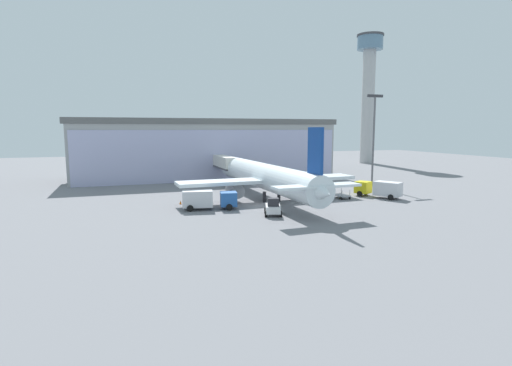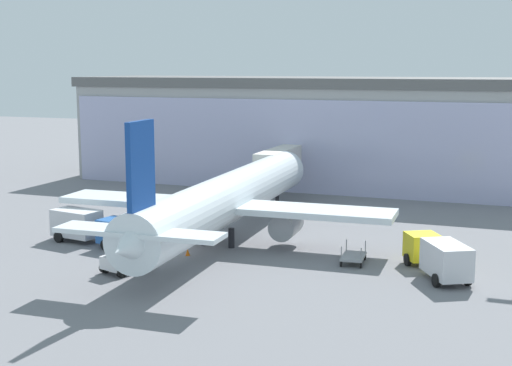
# 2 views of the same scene
# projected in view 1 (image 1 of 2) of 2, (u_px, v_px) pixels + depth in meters

# --- Properties ---
(ground) EXTENTS (240.00, 240.00, 0.00)m
(ground) POSITION_uv_depth(u_px,v_px,m) (260.00, 205.00, 57.35)
(ground) COLOR slate
(terminal_building) EXTENTS (57.54, 16.61, 13.08)m
(terminal_building) POSITION_uv_depth(u_px,v_px,m) (206.00, 148.00, 90.42)
(terminal_building) COLOR #A0A0A0
(terminal_building) RESTS_ON ground
(jet_bridge) EXTENTS (2.33, 14.41, 5.59)m
(jet_bridge) POSITION_uv_depth(u_px,v_px,m) (222.00, 162.00, 80.65)
(jet_bridge) COLOR silver
(jet_bridge) RESTS_ON ground
(control_tower) EXTENTS (8.21, 8.21, 39.89)m
(control_tower) POSITION_uv_depth(u_px,v_px,m) (369.00, 85.00, 125.32)
(control_tower) COLOR #AFAFAF
(control_tower) RESTS_ON ground
(apron_light_mast) EXTENTS (3.20, 0.40, 17.25)m
(apron_light_mast) POSITION_uv_depth(u_px,v_px,m) (374.00, 132.00, 75.15)
(apron_light_mast) COLOR #59595E
(apron_light_mast) RESTS_ON ground
(airplane) EXTENTS (28.20, 37.87, 11.11)m
(airplane) POSITION_uv_depth(u_px,v_px,m) (266.00, 177.00, 61.71)
(airplane) COLOR white
(airplane) RESTS_ON ground
(catering_truck) EXTENTS (7.58, 3.57, 2.65)m
(catering_truck) POSITION_uv_depth(u_px,v_px,m) (208.00, 199.00, 54.16)
(catering_truck) COLOR #2659A5
(catering_truck) RESTS_ON ground
(fuel_truck) EXTENTS (5.51, 7.44, 2.65)m
(fuel_truck) POSITION_uv_depth(u_px,v_px,m) (380.00, 189.00, 63.63)
(fuel_truck) COLOR yellow
(fuel_truck) RESTS_ON ground
(baggage_cart) EXTENTS (1.79, 2.90, 1.50)m
(baggage_cart) POSITION_uv_depth(u_px,v_px,m) (342.00, 195.00, 62.83)
(baggage_cart) COLOR gray
(baggage_cart) RESTS_ON ground
(pushback_tug) EXTENTS (3.01, 3.61, 2.30)m
(pushback_tug) POSITION_uv_depth(u_px,v_px,m) (273.00, 208.00, 50.61)
(pushback_tug) COLOR silver
(pushback_tug) RESTS_ON ground
(safety_cone_nose) EXTENTS (0.36, 0.36, 0.55)m
(safety_cone_nose) POSITION_uv_depth(u_px,v_px,m) (273.00, 204.00, 56.69)
(safety_cone_nose) COLOR orange
(safety_cone_nose) RESTS_ON ground
(safety_cone_wingtip) EXTENTS (0.36, 0.36, 0.55)m
(safety_cone_wingtip) POSITION_uv_depth(u_px,v_px,m) (180.00, 202.00, 58.17)
(safety_cone_wingtip) COLOR orange
(safety_cone_wingtip) RESTS_ON ground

